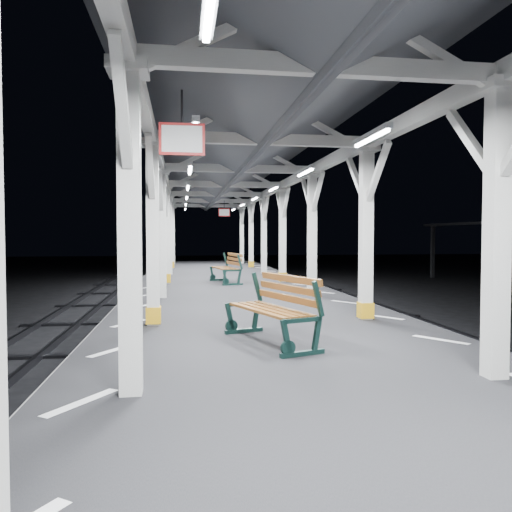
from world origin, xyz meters
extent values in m
plane|color=black|center=(0.00, 0.00, 0.00)|extent=(120.00, 120.00, 0.00)
cube|color=black|center=(0.00, 0.00, 0.50)|extent=(6.00, 50.00, 1.00)
cube|color=silver|center=(-2.45, 0.00, 1.00)|extent=(1.00, 48.00, 0.01)
cube|color=silver|center=(2.45, 0.00, 1.00)|extent=(1.00, 48.00, 0.01)
cube|color=silver|center=(-2.00, -2.00, 2.60)|extent=(0.22, 0.22, 3.20)
cube|color=silver|center=(-2.00, -2.00, 4.26)|extent=(0.40, 0.40, 0.12)
cube|color=silver|center=(-2.00, -1.45, 3.75)|extent=(0.10, 0.99, 0.99)
cube|color=silver|center=(-2.00, -2.55, 3.75)|extent=(0.10, 0.99, 0.99)
cube|color=silver|center=(-2.00, 2.00, 2.60)|extent=(0.22, 0.22, 3.20)
cube|color=silver|center=(-2.00, 2.00, 4.26)|extent=(0.40, 0.40, 0.12)
cube|color=#C99012|center=(-2.00, 2.00, 1.18)|extent=(0.26, 0.26, 0.30)
cube|color=silver|center=(-2.00, 2.55, 3.75)|extent=(0.10, 0.99, 0.99)
cube|color=silver|center=(-2.00, 1.45, 3.75)|extent=(0.10, 0.99, 0.99)
cube|color=silver|center=(-2.00, 6.00, 2.60)|extent=(0.22, 0.22, 3.20)
cube|color=silver|center=(-2.00, 6.00, 4.26)|extent=(0.40, 0.40, 0.12)
cube|color=silver|center=(-2.00, 6.55, 3.75)|extent=(0.10, 0.99, 0.99)
cube|color=silver|center=(-2.00, 5.45, 3.75)|extent=(0.10, 0.99, 0.99)
cube|color=silver|center=(-2.00, 10.00, 2.60)|extent=(0.22, 0.22, 3.20)
cube|color=silver|center=(-2.00, 10.00, 4.26)|extent=(0.40, 0.40, 0.12)
cube|color=#C99012|center=(-2.00, 10.00, 1.18)|extent=(0.26, 0.26, 0.30)
cube|color=silver|center=(-2.00, 10.55, 3.75)|extent=(0.10, 0.99, 0.99)
cube|color=silver|center=(-2.00, 9.45, 3.75)|extent=(0.10, 0.99, 0.99)
cube|color=silver|center=(-2.00, 14.00, 2.60)|extent=(0.22, 0.22, 3.20)
cube|color=silver|center=(-2.00, 14.00, 4.26)|extent=(0.40, 0.40, 0.12)
cube|color=silver|center=(-2.00, 14.55, 3.75)|extent=(0.10, 0.99, 0.99)
cube|color=silver|center=(-2.00, 13.45, 3.75)|extent=(0.10, 0.99, 0.99)
cube|color=silver|center=(-2.00, 18.00, 2.60)|extent=(0.22, 0.22, 3.20)
cube|color=silver|center=(-2.00, 18.00, 4.26)|extent=(0.40, 0.40, 0.12)
cube|color=#C99012|center=(-2.00, 18.00, 1.18)|extent=(0.26, 0.26, 0.30)
cube|color=silver|center=(-2.00, 18.55, 3.75)|extent=(0.10, 0.99, 0.99)
cube|color=silver|center=(-2.00, 17.45, 3.75)|extent=(0.10, 0.99, 0.99)
cube|color=silver|center=(-2.00, 22.00, 2.60)|extent=(0.22, 0.22, 3.20)
cube|color=silver|center=(-2.00, 22.00, 4.26)|extent=(0.40, 0.40, 0.12)
cube|color=silver|center=(-2.00, 22.55, 3.75)|extent=(0.10, 0.99, 0.99)
cube|color=silver|center=(-2.00, 21.45, 3.75)|extent=(0.10, 0.99, 0.99)
cube|color=silver|center=(2.00, -2.00, 2.60)|extent=(0.22, 0.22, 3.20)
cube|color=silver|center=(2.00, -2.00, 4.26)|extent=(0.40, 0.40, 0.12)
cube|color=silver|center=(2.00, -1.45, 3.75)|extent=(0.10, 0.99, 0.99)
cube|color=silver|center=(2.00, 2.00, 2.60)|extent=(0.22, 0.22, 3.20)
cube|color=silver|center=(2.00, 2.00, 4.26)|extent=(0.40, 0.40, 0.12)
cube|color=#C99012|center=(2.00, 2.00, 1.18)|extent=(0.26, 0.26, 0.30)
cube|color=silver|center=(2.00, 2.55, 3.75)|extent=(0.10, 0.99, 0.99)
cube|color=silver|center=(2.00, 1.45, 3.75)|extent=(0.10, 0.99, 0.99)
cube|color=silver|center=(2.00, 6.00, 2.60)|extent=(0.22, 0.22, 3.20)
cube|color=silver|center=(2.00, 6.00, 4.26)|extent=(0.40, 0.40, 0.12)
cube|color=silver|center=(2.00, 6.55, 3.75)|extent=(0.10, 0.99, 0.99)
cube|color=silver|center=(2.00, 5.45, 3.75)|extent=(0.10, 0.99, 0.99)
cube|color=silver|center=(2.00, 10.00, 2.60)|extent=(0.22, 0.22, 3.20)
cube|color=silver|center=(2.00, 10.00, 4.26)|extent=(0.40, 0.40, 0.12)
cube|color=#C99012|center=(2.00, 10.00, 1.18)|extent=(0.26, 0.26, 0.30)
cube|color=silver|center=(2.00, 10.55, 3.75)|extent=(0.10, 0.99, 0.99)
cube|color=silver|center=(2.00, 9.45, 3.75)|extent=(0.10, 0.99, 0.99)
cube|color=silver|center=(2.00, 14.00, 2.60)|extent=(0.22, 0.22, 3.20)
cube|color=silver|center=(2.00, 14.00, 4.26)|extent=(0.40, 0.40, 0.12)
cube|color=silver|center=(2.00, 14.55, 3.75)|extent=(0.10, 0.99, 0.99)
cube|color=silver|center=(2.00, 13.45, 3.75)|extent=(0.10, 0.99, 0.99)
cube|color=silver|center=(2.00, 18.00, 2.60)|extent=(0.22, 0.22, 3.20)
cube|color=silver|center=(2.00, 18.00, 4.26)|extent=(0.40, 0.40, 0.12)
cube|color=#C99012|center=(2.00, 18.00, 1.18)|extent=(0.26, 0.26, 0.30)
cube|color=silver|center=(2.00, 18.55, 3.75)|extent=(0.10, 0.99, 0.99)
cube|color=silver|center=(2.00, 17.45, 3.75)|extent=(0.10, 0.99, 0.99)
cube|color=silver|center=(2.00, 22.00, 2.60)|extent=(0.22, 0.22, 3.20)
cube|color=silver|center=(2.00, 22.00, 4.26)|extent=(0.40, 0.40, 0.12)
cube|color=silver|center=(2.00, 22.55, 3.75)|extent=(0.10, 0.99, 0.99)
cube|color=silver|center=(2.00, 21.45, 3.75)|extent=(0.10, 0.99, 0.99)
cube|color=silver|center=(-2.00, 0.00, 4.38)|extent=(0.18, 48.00, 0.24)
cube|color=silver|center=(2.00, 0.00, 4.38)|extent=(0.18, 48.00, 0.24)
cube|color=silver|center=(0.00, -2.00, 4.38)|extent=(4.20, 0.14, 0.20)
cube|color=silver|center=(0.00, 2.00, 4.38)|extent=(4.20, 0.14, 0.20)
cube|color=silver|center=(0.00, 6.00, 4.38)|extent=(4.20, 0.14, 0.20)
cube|color=silver|center=(0.00, 10.00, 4.38)|extent=(4.20, 0.14, 0.20)
cube|color=silver|center=(0.00, 14.00, 4.38)|extent=(4.20, 0.14, 0.20)
cube|color=silver|center=(0.00, 18.00, 4.38)|extent=(4.20, 0.14, 0.20)
cube|color=silver|center=(0.00, 22.00, 4.38)|extent=(4.20, 0.14, 0.20)
cube|color=silver|center=(0.00, 0.00, 5.30)|extent=(0.16, 48.00, 0.20)
cube|color=#45474C|center=(-1.30, 0.00, 4.92)|extent=(2.80, 49.00, 1.45)
cube|color=#45474C|center=(1.30, 0.00, 4.92)|extent=(2.80, 49.00, 1.45)
cube|color=silver|center=(-1.30, 0.00, 4.10)|extent=(0.10, 1.35, 0.08)
cube|color=white|center=(-1.30, 0.00, 4.05)|extent=(0.05, 1.25, 0.05)
cube|color=silver|center=(-1.30, 4.00, 4.10)|extent=(0.10, 1.35, 0.08)
cube|color=white|center=(-1.30, 4.00, 4.05)|extent=(0.05, 1.25, 0.05)
cube|color=silver|center=(-1.30, 8.00, 4.10)|extent=(0.10, 1.35, 0.08)
cube|color=white|center=(-1.30, 8.00, 4.05)|extent=(0.05, 1.25, 0.05)
cube|color=silver|center=(-1.30, 12.00, 4.10)|extent=(0.10, 1.35, 0.08)
cube|color=white|center=(-1.30, 12.00, 4.05)|extent=(0.05, 1.25, 0.05)
cube|color=silver|center=(-1.30, 16.00, 4.10)|extent=(0.10, 1.35, 0.08)
cube|color=white|center=(-1.30, 16.00, 4.05)|extent=(0.05, 1.25, 0.05)
cube|color=silver|center=(-1.30, 20.00, 4.10)|extent=(0.10, 1.35, 0.08)
cube|color=white|center=(-1.30, 20.00, 4.05)|extent=(0.05, 1.25, 0.05)
cube|color=silver|center=(1.30, 0.00, 4.10)|extent=(0.10, 1.35, 0.08)
cube|color=white|center=(1.30, 0.00, 4.05)|extent=(0.05, 1.25, 0.05)
cube|color=silver|center=(1.30, 4.00, 4.10)|extent=(0.10, 1.35, 0.08)
cube|color=white|center=(1.30, 4.00, 4.05)|extent=(0.05, 1.25, 0.05)
cube|color=silver|center=(1.30, 8.00, 4.10)|extent=(0.10, 1.35, 0.08)
cube|color=white|center=(1.30, 8.00, 4.05)|extent=(0.05, 1.25, 0.05)
cube|color=silver|center=(1.30, 12.00, 4.10)|extent=(0.10, 1.35, 0.08)
cube|color=white|center=(1.30, 12.00, 4.05)|extent=(0.05, 1.25, 0.05)
cube|color=silver|center=(1.30, 16.00, 4.10)|extent=(0.10, 1.35, 0.08)
cube|color=white|center=(1.30, 16.00, 4.05)|extent=(0.05, 1.25, 0.05)
cube|color=silver|center=(1.30, 20.00, 4.10)|extent=(0.10, 1.35, 0.08)
cube|color=white|center=(1.30, 20.00, 4.05)|extent=(0.05, 1.25, 0.05)
cylinder|color=black|center=(-1.48, -1.54, 4.02)|extent=(0.02, 0.02, 0.36)
cube|color=red|center=(-1.48, -1.54, 3.67)|extent=(0.50, 0.03, 0.35)
cube|color=white|center=(-1.48, -1.54, 3.67)|extent=(0.44, 0.04, 0.29)
cylinder|color=black|center=(0.40, 15.25, 4.02)|extent=(0.02, 0.02, 0.36)
cube|color=red|center=(0.40, 15.25, 3.67)|extent=(0.50, 0.03, 0.35)
cube|color=white|center=(0.40, 15.25, 3.67)|extent=(0.44, 0.05, 0.29)
cube|color=black|center=(14.00, 22.00, 1.65)|extent=(0.20, 0.20, 3.30)
sphere|color=silver|center=(14.00, 16.00, 3.22)|extent=(0.20, 0.20, 0.20)
sphere|color=silver|center=(14.00, 22.00, 3.22)|extent=(0.20, 0.20, 0.20)
cube|color=#132F2A|center=(0.10, -0.69, 1.03)|extent=(0.66, 0.28, 0.07)
cube|color=#132F2A|center=(-0.14, -0.77, 1.26)|extent=(0.18, 0.11, 0.52)
cube|color=#132F2A|center=(0.31, -0.62, 1.26)|extent=(0.17, 0.10, 0.52)
cube|color=#132F2A|center=(0.33, -0.61, 1.75)|extent=(0.19, 0.11, 0.49)
cube|color=#132F2A|center=(-0.48, 1.01, 1.03)|extent=(0.66, 0.28, 0.07)
cube|color=#132F2A|center=(-0.71, 0.93, 1.26)|extent=(0.18, 0.11, 0.52)
cube|color=#132F2A|center=(-0.27, 1.09, 1.26)|extent=(0.17, 0.10, 0.52)
cube|color=#132F2A|center=(-0.25, 1.09, 1.75)|extent=(0.19, 0.11, 0.49)
cube|color=brown|center=(-0.40, 0.09, 1.51)|extent=(0.65, 1.65, 0.04)
cube|color=brown|center=(-0.27, 0.14, 1.51)|extent=(0.65, 1.65, 0.04)
cube|color=brown|center=(-0.13, 0.18, 1.51)|extent=(0.65, 1.65, 0.04)
cube|color=brown|center=(0.01, 0.23, 1.51)|extent=(0.65, 1.65, 0.04)
cube|color=brown|center=(0.09, 0.26, 1.66)|extent=(0.60, 1.64, 0.11)
cube|color=brown|center=(0.11, 0.26, 1.81)|extent=(0.60, 1.64, 0.11)
cube|color=brown|center=(0.13, 0.27, 1.96)|extent=(0.60, 1.64, 0.11)
cube|color=#132F2A|center=(0.14, 8.98, 1.03)|extent=(0.68, 0.19, 0.07)
cube|color=#132F2A|center=(-0.11, 8.93, 1.26)|extent=(0.18, 0.09, 0.52)
cube|color=#132F2A|center=(0.36, 9.02, 1.26)|extent=(0.16, 0.08, 0.52)
cube|color=#132F2A|center=(0.38, 9.02, 1.76)|extent=(0.19, 0.09, 0.50)
cube|color=#132F2A|center=(-0.18, 10.76, 1.03)|extent=(0.68, 0.19, 0.07)
cube|color=#132F2A|center=(-0.42, 10.72, 1.26)|extent=(0.18, 0.09, 0.52)
cube|color=#132F2A|center=(0.05, 10.80, 1.26)|extent=(0.16, 0.08, 0.52)
cube|color=#132F2A|center=(0.07, 10.80, 1.76)|extent=(0.19, 0.09, 0.50)
cube|color=brown|center=(-0.24, 9.83, 1.51)|extent=(0.40, 1.71, 0.04)
cube|color=brown|center=(-0.10, 9.86, 1.51)|extent=(0.40, 1.71, 0.04)
cube|color=brown|center=(0.05, 9.88, 1.51)|extent=(0.40, 1.71, 0.04)
cube|color=brown|center=(0.19, 9.91, 1.51)|extent=(0.40, 1.71, 0.04)
cube|color=brown|center=(0.27, 9.92, 1.67)|extent=(0.36, 1.71, 0.11)
cube|color=brown|center=(0.29, 9.92, 1.82)|extent=(0.36, 1.71, 0.11)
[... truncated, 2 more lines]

